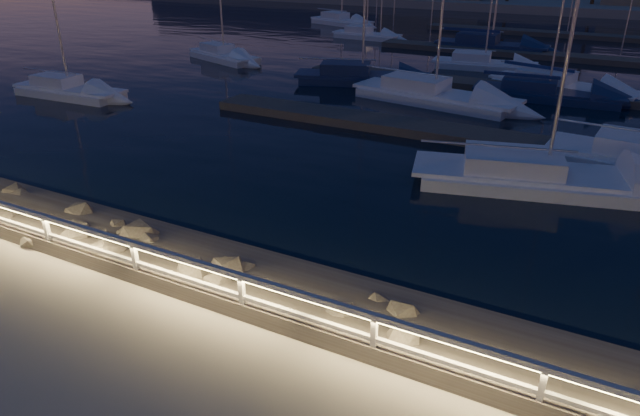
{
  "coord_description": "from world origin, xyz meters",
  "views": [
    {
      "loc": [
        7.16,
        -8.12,
        7.25
      ],
      "look_at": [
        0.73,
        4.0,
        0.85
      ],
      "focal_mm": 32.0,
      "sensor_mm": 36.0,
      "label": 1
    }
  ],
  "objects_px": {
    "sailboat_f": "(359,76)",
    "sailboat_j": "(482,63)",
    "sailboat_e": "(223,54)",
    "sailboat_l": "(559,85)",
    "sailboat_a": "(67,89)",
    "sailboat_m": "(340,20)",
    "sailboat_h": "(544,92)",
    "sailboat_n": "(488,45)",
    "guard_rail": "(201,273)",
    "sailboat_g": "(431,94)",
    "sailboat_i": "(365,34)",
    "sailboat_d": "(539,175)"
  },
  "relations": [
    {
      "from": "sailboat_d",
      "to": "sailboat_g",
      "type": "relative_size",
      "value": 1.01
    },
    {
      "from": "sailboat_n",
      "to": "sailboat_g",
      "type": "bearing_deg",
      "value": -87.38
    },
    {
      "from": "guard_rail",
      "to": "sailboat_i",
      "type": "bearing_deg",
      "value": 109.03
    },
    {
      "from": "sailboat_g",
      "to": "sailboat_j",
      "type": "distance_m",
      "value": 10.31
    },
    {
      "from": "sailboat_d",
      "to": "sailboat_j",
      "type": "relative_size",
      "value": 1.32
    },
    {
      "from": "sailboat_a",
      "to": "sailboat_m",
      "type": "bearing_deg",
      "value": 86.87
    },
    {
      "from": "sailboat_e",
      "to": "sailboat_l",
      "type": "height_order",
      "value": "sailboat_l"
    },
    {
      "from": "sailboat_j",
      "to": "sailboat_n",
      "type": "relative_size",
      "value": 0.79
    },
    {
      "from": "sailboat_i",
      "to": "sailboat_l",
      "type": "relative_size",
      "value": 0.77
    },
    {
      "from": "sailboat_f",
      "to": "sailboat_h",
      "type": "height_order",
      "value": "sailboat_f"
    },
    {
      "from": "sailboat_h",
      "to": "sailboat_j",
      "type": "relative_size",
      "value": 1.13
    },
    {
      "from": "sailboat_e",
      "to": "sailboat_l",
      "type": "distance_m",
      "value": 23.09
    },
    {
      "from": "sailboat_a",
      "to": "sailboat_j",
      "type": "bearing_deg",
      "value": 41.88
    },
    {
      "from": "sailboat_f",
      "to": "sailboat_j",
      "type": "xyz_separation_m",
      "value": [
        5.57,
        8.0,
        -0.05
      ]
    },
    {
      "from": "guard_rail",
      "to": "sailboat_h",
      "type": "relative_size",
      "value": 3.32
    },
    {
      "from": "sailboat_i",
      "to": "sailboat_a",
      "type": "bearing_deg",
      "value": -99.27
    },
    {
      "from": "sailboat_n",
      "to": "sailboat_i",
      "type": "bearing_deg",
      "value": 173.43
    },
    {
      "from": "sailboat_j",
      "to": "sailboat_l",
      "type": "distance_m",
      "value": 7.21
    },
    {
      "from": "sailboat_e",
      "to": "sailboat_j",
      "type": "bearing_deg",
      "value": 37.79
    },
    {
      "from": "sailboat_m",
      "to": "sailboat_h",
      "type": "bearing_deg",
      "value": -26.82
    },
    {
      "from": "sailboat_e",
      "to": "sailboat_j",
      "type": "height_order",
      "value": "sailboat_j"
    },
    {
      "from": "sailboat_i",
      "to": "sailboat_f",
      "type": "bearing_deg",
      "value": -63.93
    },
    {
      "from": "guard_rail",
      "to": "sailboat_j",
      "type": "distance_m",
      "value": 31.93
    },
    {
      "from": "sailboat_d",
      "to": "sailboat_l",
      "type": "bearing_deg",
      "value": 80.03
    },
    {
      "from": "sailboat_f",
      "to": "sailboat_n",
      "type": "distance_m",
      "value": 16.02
    },
    {
      "from": "guard_rail",
      "to": "sailboat_m",
      "type": "xyz_separation_m",
      "value": [
        -20.13,
        47.99,
        -0.92
      ]
    },
    {
      "from": "guard_rail",
      "to": "sailboat_a",
      "type": "xyz_separation_m",
      "value": [
        -20.12,
        13.23,
        -0.94
      ]
    },
    {
      "from": "sailboat_e",
      "to": "sailboat_n",
      "type": "bearing_deg",
      "value": 58.62
    },
    {
      "from": "guard_rail",
      "to": "sailboat_j",
      "type": "relative_size",
      "value": 3.76
    },
    {
      "from": "sailboat_f",
      "to": "sailboat_j",
      "type": "relative_size",
      "value": 1.18
    },
    {
      "from": "sailboat_g",
      "to": "sailboat_i",
      "type": "relative_size",
      "value": 1.43
    },
    {
      "from": "sailboat_e",
      "to": "sailboat_i",
      "type": "height_order",
      "value": "sailboat_e"
    },
    {
      "from": "sailboat_h",
      "to": "sailboat_m",
      "type": "xyz_separation_m",
      "value": [
        -23.68,
        22.89,
        0.05
      ]
    },
    {
      "from": "sailboat_h",
      "to": "guard_rail",
      "type": "bearing_deg",
      "value": -102.1
    },
    {
      "from": "sailboat_i",
      "to": "sailboat_l",
      "type": "height_order",
      "value": "sailboat_l"
    },
    {
      "from": "sailboat_a",
      "to": "sailboat_f",
      "type": "relative_size",
      "value": 0.85
    },
    {
      "from": "sailboat_h",
      "to": "sailboat_n",
      "type": "xyz_separation_m",
      "value": [
        -6.3,
        14.2,
        0.07
      ]
    },
    {
      "from": "sailboat_a",
      "to": "sailboat_m",
      "type": "height_order",
      "value": "sailboat_m"
    },
    {
      "from": "sailboat_e",
      "to": "sailboat_n",
      "type": "xyz_separation_m",
      "value": [
        16.25,
        13.2,
        0.05
      ]
    },
    {
      "from": "sailboat_f",
      "to": "sailboat_n",
      "type": "xyz_separation_m",
      "value": [
        4.31,
        15.43,
        0.02
      ]
    },
    {
      "from": "sailboat_g",
      "to": "sailboat_i",
      "type": "distance_m",
      "value": 22.51
    },
    {
      "from": "sailboat_a",
      "to": "sailboat_g",
      "type": "bearing_deg",
      "value": 21.27
    },
    {
      "from": "sailboat_e",
      "to": "sailboat_m",
      "type": "xyz_separation_m",
      "value": [
        -1.13,
        21.89,
        0.03
      ]
    },
    {
      "from": "sailboat_a",
      "to": "sailboat_i",
      "type": "distance_m",
      "value": 27.93
    },
    {
      "from": "sailboat_f",
      "to": "guard_rail",
      "type": "bearing_deg",
      "value": -92.95
    },
    {
      "from": "sailboat_a",
      "to": "sailboat_j",
      "type": "height_order",
      "value": "sailboat_a"
    },
    {
      "from": "guard_rail",
      "to": "sailboat_d",
      "type": "height_order",
      "value": "sailboat_d"
    },
    {
      "from": "sailboat_f",
      "to": "sailboat_m",
      "type": "xyz_separation_m",
      "value": [
        -13.07,
        24.11,
        -0.0
      ]
    },
    {
      "from": "sailboat_j",
      "to": "guard_rail",
      "type": "bearing_deg",
      "value": -95.27
    },
    {
      "from": "sailboat_d",
      "to": "sailboat_n",
      "type": "bearing_deg",
      "value": 91.79
    }
  ]
}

